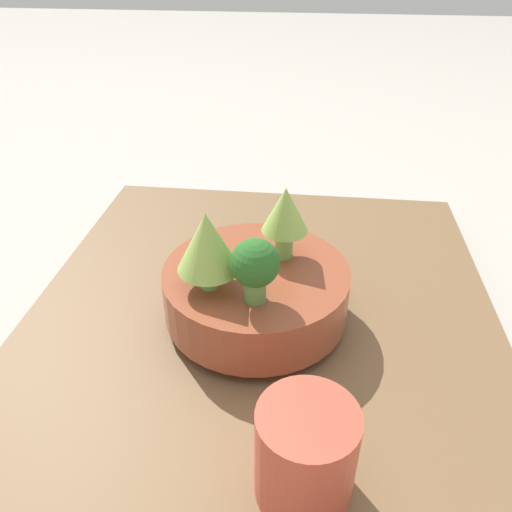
{
  "coord_description": "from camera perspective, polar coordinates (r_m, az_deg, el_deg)",
  "views": [
    {
      "loc": [
        -0.45,
        -0.05,
        0.46
      ],
      "look_at": [
        0.04,
        0.01,
        0.13
      ],
      "focal_mm": 35.0,
      "sensor_mm": 36.0,
      "label": 1
    }
  ],
  "objects": [
    {
      "name": "romanesco_piece_near",
      "position": [
        0.59,
        3.36,
        4.94
      ],
      "size": [
        0.06,
        0.06,
        0.09
      ],
      "color": "#7AB256",
      "rests_on": "bowl"
    },
    {
      "name": "table",
      "position": [
        0.63,
        0.11,
        -10.64
      ],
      "size": [
        0.8,
        0.61,
        0.03
      ],
      "color": "brown",
      "rests_on": "ground_plane"
    },
    {
      "name": "bowl",
      "position": [
        0.62,
        0.0,
        -4.12
      ],
      "size": [
        0.23,
        0.23,
        0.08
      ],
      "color": "brown",
      "rests_on": "table"
    },
    {
      "name": "ground_plane",
      "position": [
        0.64,
        0.11,
        -11.69
      ],
      "size": [
        6.0,
        6.0,
        0.0
      ],
      "primitive_type": "plane",
      "color": "#ADA89E"
    },
    {
      "name": "cup",
      "position": [
        0.46,
        5.66,
        -21.63
      ],
      "size": [
        0.09,
        0.09,
        0.1
      ],
      "color": "#C64C38",
      "rests_on": "table"
    },
    {
      "name": "romanesco_piece_far",
      "position": [
        0.54,
        -5.62,
        1.48
      ],
      "size": [
        0.07,
        0.07,
        0.09
      ],
      "color": "#7AB256",
      "rests_on": "bowl"
    },
    {
      "name": "broccoli_floret_left",
      "position": [
        0.53,
        -0.04,
        -1.13
      ],
      "size": [
        0.05,
        0.05,
        0.08
      ],
      "color": "#609347",
      "rests_on": "bowl"
    }
  ]
}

